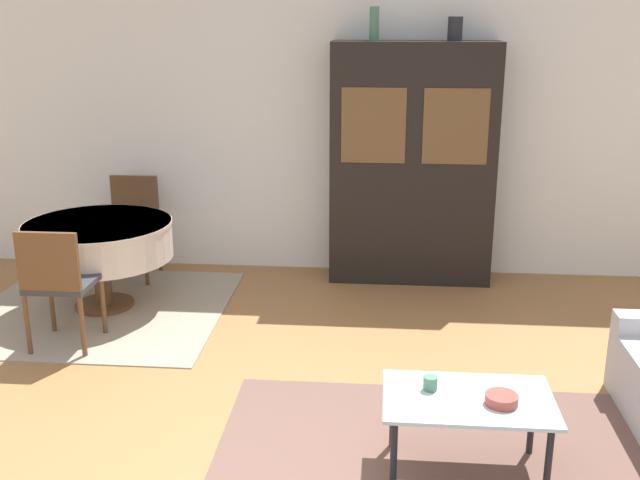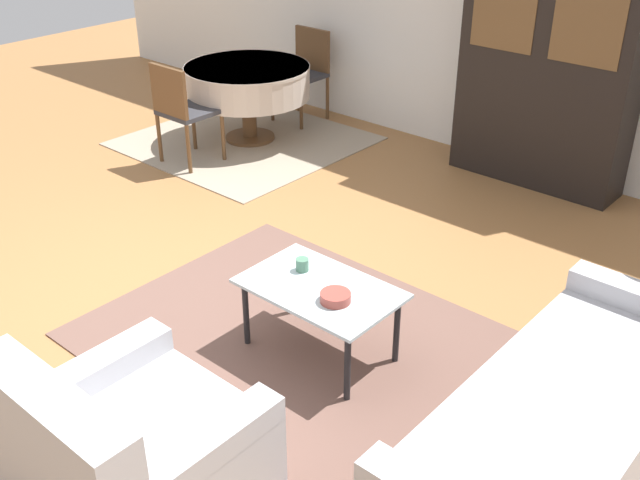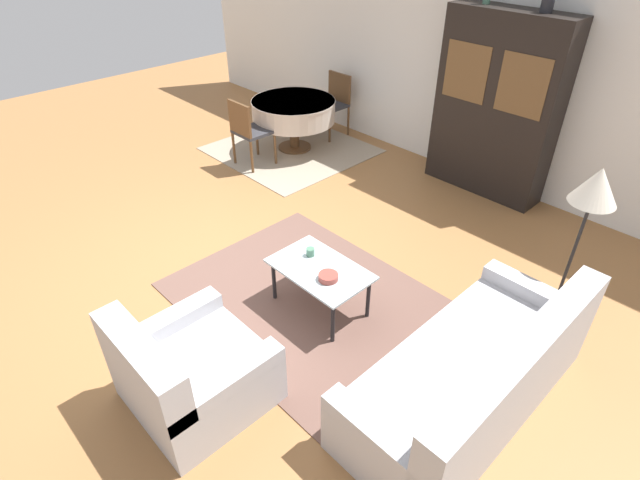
{
  "view_description": "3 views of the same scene",
  "coord_description": "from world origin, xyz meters",
  "px_view_note": "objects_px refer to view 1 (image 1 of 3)",
  "views": [
    {
      "loc": [
        0.6,
        -3.2,
        2.35
      ],
      "look_at": [
        0.2,
        1.4,
        0.95
      ],
      "focal_mm": 42.0,
      "sensor_mm": 36.0,
      "label": 1
    },
    {
      "loc": [
        3.37,
        -2.33,
        2.68
      ],
      "look_at": [
        1.06,
        0.31,
        0.75
      ],
      "focal_mm": 42.0,
      "sensor_mm": 36.0,
      "label": 2
    },
    {
      "loc": [
        3.52,
        -2.04,
        3.11
      ],
      "look_at": [
        1.06,
        0.31,
        0.75
      ],
      "focal_mm": 28.0,
      "sensor_mm": 36.0,
      "label": 3
    }
  ],
  "objects_px": {
    "dining_chair_near": "(58,279)",
    "bowl": "(501,399)",
    "vase_tall": "(374,24)",
    "display_cabinet": "(412,165)",
    "vase_short": "(455,29)",
    "coffee_table": "(468,406)",
    "cup": "(430,383)",
    "dining_chair_far": "(132,219)",
    "dining_table": "(99,240)"
  },
  "relations": [
    {
      "from": "dining_chair_near",
      "to": "bowl",
      "type": "xyz_separation_m",
      "value": [
        2.92,
        -1.37,
        -0.06
      ]
    },
    {
      "from": "bowl",
      "to": "vase_tall",
      "type": "bearing_deg",
      "value": 103.27
    },
    {
      "from": "dining_chair_near",
      "to": "display_cabinet",
      "type": "bearing_deg",
      "value": 34.53
    },
    {
      "from": "bowl",
      "to": "vase_short",
      "type": "relative_size",
      "value": 0.85
    },
    {
      "from": "coffee_table",
      "to": "cup",
      "type": "bearing_deg",
      "value": 160.96
    },
    {
      "from": "vase_tall",
      "to": "dining_chair_far",
      "type": "bearing_deg",
      "value": -176.56
    },
    {
      "from": "dining_table",
      "to": "vase_tall",
      "type": "height_order",
      "value": "vase_tall"
    },
    {
      "from": "dining_chair_near",
      "to": "dining_chair_far",
      "type": "height_order",
      "value": "same"
    },
    {
      "from": "dining_chair_far",
      "to": "vase_tall",
      "type": "bearing_deg",
      "value": -176.56
    },
    {
      "from": "display_cabinet",
      "to": "dining_chair_near",
      "type": "height_order",
      "value": "display_cabinet"
    },
    {
      "from": "cup",
      "to": "display_cabinet",
      "type": "bearing_deg",
      "value": 90.47
    },
    {
      "from": "dining_table",
      "to": "display_cabinet",
      "type": "bearing_deg",
      "value": 20.29
    },
    {
      "from": "vase_short",
      "to": "display_cabinet",
      "type": "bearing_deg",
      "value": -179.83
    },
    {
      "from": "coffee_table",
      "to": "dining_chair_far",
      "type": "xyz_separation_m",
      "value": [
        -2.76,
        2.94,
        0.13
      ]
    },
    {
      "from": "display_cabinet",
      "to": "bowl",
      "type": "xyz_separation_m",
      "value": [
        0.38,
        -3.12,
        -0.59
      ]
    },
    {
      "from": "display_cabinet",
      "to": "cup",
      "type": "xyz_separation_m",
      "value": [
        0.02,
        -3.0,
        -0.57
      ]
    },
    {
      "from": "cup",
      "to": "dining_chair_near",
      "type": "bearing_deg",
      "value": 154.05
    },
    {
      "from": "display_cabinet",
      "to": "vase_tall",
      "type": "xyz_separation_m",
      "value": [
        -0.36,
        0.0,
        1.2
      ]
    },
    {
      "from": "cup",
      "to": "vase_short",
      "type": "xyz_separation_m",
      "value": [
        0.29,
        3.0,
        1.74
      ]
    },
    {
      "from": "coffee_table",
      "to": "display_cabinet",
      "type": "height_order",
      "value": "display_cabinet"
    },
    {
      "from": "bowl",
      "to": "display_cabinet",
      "type": "bearing_deg",
      "value": 96.87
    },
    {
      "from": "cup",
      "to": "dining_table",
      "type": "bearing_deg",
      "value": 141.27
    },
    {
      "from": "vase_tall",
      "to": "vase_short",
      "type": "height_order",
      "value": "vase_tall"
    },
    {
      "from": "dining_chair_near",
      "to": "bowl",
      "type": "relative_size",
      "value": 5.44
    },
    {
      "from": "cup",
      "to": "vase_tall",
      "type": "distance_m",
      "value": 3.51
    },
    {
      "from": "vase_tall",
      "to": "display_cabinet",
      "type": "bearing_deg",
      "value": -0.15
    },
    {
      "from": "vase_tall",
      "to": "vase_short",
      "type": "distance_m",
      "value": 0.68
    },
    {
      "from": "dining_table",
      "to": "dining_chair_near",
      "type": "distance_m",
      "value": 0.81
    },
    {
      "from": "dining_table",
      "to": "dining_chair_far",
      "type": "xyz_separation_m",
      "value": [
        0.0,
        0.81,
        -0.04
      ]
    },
    {
      "from": "dining_table",
      "to": "coffee_table",
      "type": "bearing_deg",
      "value": -37.6
    },
    {
      "from": "bowl",
      "to": "dining_chair_near",
      "type": "bearing_deg",
      "value": 154.83
    },
    {
      "from": "cup",
      "to": "vase_tall",
      "type": "bearing_deg",
      "value": 97.3
    },
    {
      "from": "display_cabinet",
      "to": "dining_chair_far",
      "type": "relative_size",
      "value": 2.33
    },
    {
      "from": "coffee_table",
      "to": "vase_tall",
      "type": "bearing_deg",
      "value": 100.67
    },
    {
      "from": "vase_short",
      "to": "dining_chair_far",
      "type": "bearing_deg",
      "value": -177.37
    },
    {
      "from": "coffee_table",
      "to": "display_cabinet",
      "type": "relative_size",
      "value": 0.41
    },
    {
      "from": "display_cabinet",
      "to": "cup",
      "type": "bearing_deg",
      "value": -89.53
    },
    {
      "from": "dining_chair_far",
      "to": "bowl",
      "type": "relative_size",
      "value": 5.44
    },
    {
      "from": "dining_chair_far",
      "to": "cup",
      "type": "relative_size",
      "value": 12.14
    },
    {
      "from": "dining_chair_near",
      "to": "vase_short",
      "type": "bearing_deg",
      "value": 31.47
    },
    {
      "from": "display_cabinet",
      "to": "vase_short",
      "type": "xyz_separation_m",
      "value": [
        0.32,
        0.0,
        1.16
      ]
    },
    {
      "from": "vase_short",
      "to": "bowl",
      "type": "bearing_deg",
      "value": -88.91
    },
    {
      "from": "dining_chair_far",
      "to": "bowl",
      "type": "distance_m",
      "value": 4.18
    },
    {
      "from": "dining_chair_near",
      "to": "dining_chair_far",
      "type": "bearing_deg",
      "value": 90.0
    },
    {
      "from": "coffee_table",
      "to": "vase_short",
      "type": "height_order",
      "value": "vase_short"
    },
    {
      "from": "coffee_table",
      "to": "dining_chair_near",
      "type": "xyz_separation_m",
      "value": [
        -2.76,
        1.32,
        0.13
      ]
    },
    {
      "from": "bowl",
      "to": "vase_short",
      "type": "distance_m",
      "value": 3.58
    },
    {
      "from": "dining_chair_near",
      "to": "dining_chair_far",
      "type": "relative_size",
      "value": 1.0
    },
    {
      "from": "cup",
      "to": "vase_short",
      "type": "bearing_deg",
      "value": 84.43
    },
    {
      "from": "display_cabinet",
      "to": "vase_short",
      "type": "bearing_deg",
      "value": 0.17
    }
  ]
}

